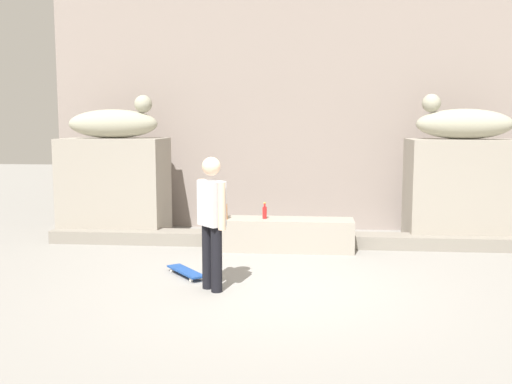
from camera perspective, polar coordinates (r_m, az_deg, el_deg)
The scene contains 13 objects.
ground_plane at distance 7.46m, azimuth 1.46°, elevation -9.49°, with size 40.00×40.00×0.00m, color gray.
facade_wall at distance 11.76m, azimuth 3.07°, elevation 13.24°, with size 9.12×0.60×6.80m, color gray.
pedestal_left at distance 11.03m, azimuth -13.54°, elevation 0.44°, with size 1.84×1.13×1.79m, color gray.
pedestal_right at distance 10.76m, azimuth 19.33°, elevation 0.08°, with size 1.84×1.13×1.79m, color gray.
statue_reclining_left at distance 10.96m, azimuth -13.53°, elevation 6.58°, with size 1.65×0.73×0.78m.
statue_reclining_right at distance 10.68m, azimuth 19.39°, elevation 6.38°, with size 1.66×0.76×0.78m.
ledge_block at distance 9.63m, azimuth 2.40°, elevation -4.14°, with size 2.37×0.61×0.52m, color gray.
skater at distance 7.27m, azimuth -4.33°, elevation -2.48°, with size 0.40×0.42×1.67m.
skateboard at distance 8.13m, azimuth -6.85°, elevation -7.67°, with size 0.65×0.75×0.08m.
bottle_red at distance 9.57m, azimuth 0.84°, elevation -1.97°, with size 0.07×0.07×0.27m.
bottle_clear at distance 9.71m, azimuth -3.00°, elevation -1.78°, with size 0.07×0.07×0.29m.
bottle_orange at distance 9.52m, azimuth -3.02°, elevation -1.87°, with size 0.07×0.07×0.32m.
stair_step at distance 10.00m, azimuth 2.50°, elevation -4.60°, with size 8.01×0.50×0.22m, color gray.
Camera 1 is at (0.48, -7.14, 2.12)m, focal length 41.15 mm.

